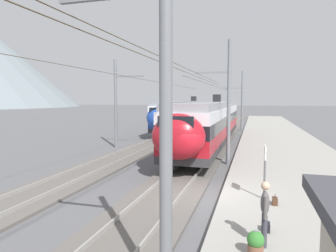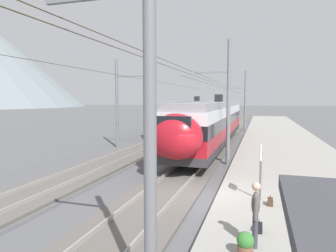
{
  "view_description": "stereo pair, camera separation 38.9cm",
  "coord_description": "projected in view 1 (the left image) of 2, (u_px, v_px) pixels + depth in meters",
  "views": [
    {
      "loc": [
        -12.07,
        -1.84,
        4.06
      ],
      "look_at": [
        7.53,
        3.8,
        2.25
      ],
      "focal_mm": 32.03,
      "sensor_mm": 36.0,
      "label": 1
    },
    {
      "loc": [
        -11.96,
        -2.22,
        4.06
      ],
      "look_at": [
        7.53,
        3.8,
        2.25
      ],
      "focal_mm": 32.03,
      "sensor_mm": 36.0,
      "label": 2
    }
  ],
  "objects": [
    {
      "name": "ground_plane",
      "position": [
        206.0,
        198.0,
        12.42
      ],
      "size": [
        400.0,
        400.0,
        0.0
      ],
      "primitive_type": "plane",
      "color": "#565659"
    },
    {
      "name": "platform_slab",
      "position": [
        317.0,
        204.0,
        11.25
      ],
      "size": [
        120.0,
        7.08,
        0.3
      ],
      "primitive_type": "cube",
      "color": "gray",
      "rests_on": "ground"
    },
    {
      "name": "track_near",
      "position": [
        168.0,
        193.0,
        12.87
      ],
      "size": [
        120.0,
        3.0,
        0.28
      ],
      "color": "#5B5651",
      "rests_on": "ground"
    },
    {
      "name": "track_far",
      "position": [
        61.0,
        183.0,
        14.33
      ],
      "size": [
        120.0,
        3.0,
        0.28
      ],
      "color": "#5B5651",
      "rests_on": "ground"
    },
    {
      "name": "train_near_platform",
      "position": [
        211.0,
        121.0,
        25.24
      ],
      "size": [
        24.11,
        2.92,
        4.27
      ],
      "color": "#2D2D30",
      "rests_on": "track_near"
    },
    {
      "name": "train_far_track",
      "position": [
        187.0,
        113.0,
        41.06
      ],
      "size": [
        26.74,
        2.86,
        4.27
      ],
      "color": "#2D2D30",
      "rests_on": "track_far"
    },
    {
      "name": "catenary_mast_west",
      "position": [
        157.0,
        112.0,
        5.41
      ],
      "size": [
        49.65,
        2.27,
        7.19
      ],
      "color": "slate",
      "rests_on": "ground"
    },
    {
      "name": "catenary_mast_mid",
      "position": [
        226.0,
        100.0,
        18.55
      ],
      "size": [
        49.65,
        2.27,
        7.71
      ],
      "color": "slate",
      "rests_on": "ground"
    },
    {
      "name": "catenary_mast_east",
      "position": [
        241.0,
        100.0,
        38.34
      ],
      "size": [
        49.65,
        2.27,
        7.68
      ],
      "color": "slate",
      "rests_on": "ground"
    },
    {
      "name": "catenary_mast_far_side",
      "position": [
        118.0,
        101.0,
        24.93
      ],
      "size": [
        49.65,
        2.64,
        7.36
      ],
      "color": "slate",
      "rests_on": "ground"
    },
    {
      "name": "platform_sign",
      "position": [
        265.0,
        160.0,
        11.21
      ],
      "size": [
        0.7,
        0.08,
        2.05
      ],
      "color": "#59595B",
      "rests_on": "platform_slab"
    },
    {
      "name": "passenger_walking",
      "position": [
        265.0,
        210.0,
        7.64
      ],
      "size": [
        0.53,
        0.22,
        1.69
      ],
      "color": "#383842",
      "rests_on": "platform_slab"
    },
    {
      "name": "handbag_beside_passenger",
      "position": [
        267.0,
        227.0,
        8.58
      ],
      "size": [
        0.32,
        0.18,
        0.37
      ],
      "color": "black",
      "rests_on": "platform_slab"
    },
    {
      "name": "handbag_near_sign",
      "position": [
        275.0,
        201.0,
        10.74
      ],
      "size": [
        0.32,
        0.18,
        0.38
      ],
      "color": "#472D1E",
      "rests_on": "platform_slab"
    },
    {
      "name": "potted_plant_platform_edge",
      "position": [
        256.0,
        243.0,
        7.19
      ],
      "size": [
        0.41,
        0.41,
        0.62
      ],
      "color": "brown",
      "rests_on": "platform_slab"
    }
  ]
}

